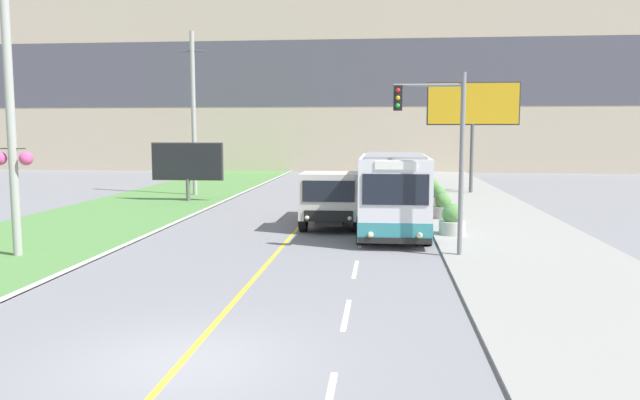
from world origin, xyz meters
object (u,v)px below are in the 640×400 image
traffic_light_mast (442,141)px  planter_round_far (432,189)px  car_distant (388,182)px  utility_pole_near (10,103)px  billboard_small (187,162)px  dump_truck (333,199)px  billboard_large (473,107)px  planter_round_second (443,207)px  planter_round_near (452,221)px  utility_pole_far (193,113)px  city_bus (394,195)px  planter_round_third (439,197)px

traffic_light_mast → planter_round_far: traffic_light_mast is taller
car_distant → utility_pole_near: size_ratio=0.41×
car_distant → billboard_small: size_ratio=1.03×
car_distant → traffic_light_mast: (1.52, -21.10, 3.09)m
dump_truck → car_distant: 15.52m
billboard_large → planter_round_far: size_ratio=6.28×
car_distant → planter_round_second: (2.43, -12.58, -0.10)m
car_distant → billboard_large: billboard_large is taller
car_distant → billboard_small: bearing=-151.2°
billboard_large → utility_pole_near: bearing=-128.4°
traffic_light_mast → billboard_small: 19.78m
billboard_large → planter_round_near: billboard_large is taller
utility_pole_far → planter_round_far: bearing=-2.2°
billboard_large → planter_round_far: 6.59m
utility_pole_near → planter_round_second: (14.66, 9.83, -4.39)m
utility_pole_near → billboard_small: size_ratio=2.52×
utility_pole_far → planter_round_far: utility_pole_far is taller
city_bus → traffic_light_mast: 4.50m
dump_truck → planter_round_near: bearing=-20.5°
city_bus → billboard_large: billboard_large is taller
city_bus → traffic_light_mast: traffic_light_mast is taller
planter_round_near → planter_round_far: (0.29, 13.60, -0.02)m
planter_round_second → planter_round_third: planter_round_second is taller
dump_truck → utility_pole_far: 16.27m
billboard_large → billboard_small: size_ratio=1.71×
city_bus → billboard_small: (-11.68, 11.05, 0.64)m
utility_pole_near → billboard_small: bearing=87.7°
traffic_light_mast → billboard_large: billboard_large is taller
billboard_large → dump_truck: bearing=-117.3°
dump_truck → utility_pole_near: size_ratio=0.61×
billboard_large → planter_round_third: billboard_large is taller
dump_truck → car_distant: dump_truck is taller
billboard_small → planter_round_far: bearing=11.4°
billboard_large → planter_round_far: billboard_large is taller
city_bus → planter_round_far: bearing=79.6°
traffic_light_mast → billboard_large: (3.86, 20.93, 1.79)m
planter_round_second → billboard_large: bearing=76.6°
utility_pole_far → city_bus: bearing=-49.6°
car_distant → planter_round_second: bearing=-79.1°
city_bus → billboard_small: 16.10m
city_bus → planter_round_second: 5.48m
utility_pole_far → planter_round_far: (14.88, -0.58, -4.58)m
utility_pole_near → billboard_large: size_ratio=1.47×
dump_truck → utility_pole_near: 12.66m
dump_truck → billboard_small: billboard_small is taller
traffic_light_mast → billboard_small: traffic_light_mast is taller
dump_truck → traffic_light_mast: size_ratio=1.09×
utility_pole_near → billboard_large: bearing=51.6°
planter_round_near → planter_round_far: planter_round_near is taller
city_bus → utility_pole_far: 19.35m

